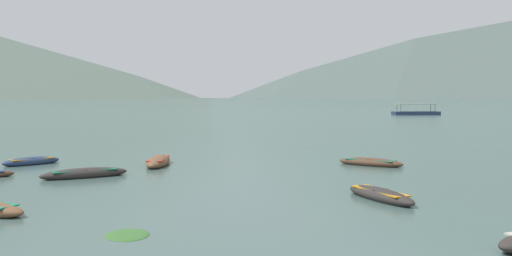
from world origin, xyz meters
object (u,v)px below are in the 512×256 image
at_px(rowboat_1, 31,162).
at_px(rowboat_8, 84,174).
at_px(ferry_0, 416,113).
at_px(rowboat_0, 380,195).
at_px(rowboat_6, 370,162).
at_px(rowboat_7, 158,162).

relative_size(rowboat_1, rowboat_8, 0.77).
relative_size(rowboat_1, ferry_0, 0.32).
distance_m(rowboat_0, rowboat_6, 10.82).
xyz_separation_m(rowboat_6, rowboat_7, (-12.44, -0.22, 0.04)).
xyz_separation_m(rowboat_0, rowboat_7, (-10.93, 10.50, 0.03)).
relative_size(rowboat_6, rowboat_7, 0.89).
bearing_deg(rowboat_1, rowboat_0, -29.68).
distance_m(rowboat_1, rowboat_6, 20.02).
height_order(rowboat_6, ferry_0, ferry_0).
bearing_deg(rowboat_1, rowboat_8, -45.82).
xyz_separation_m(rowboat_1, ferry_0, (44.78, 86.50, 0.27)).
height_order(rowboat_0, rowboat_6, rowboat_0).
relative_size(rowboat_7, ferry_0, 0.44).
distance_m(rowboat_0, rowboat_8, 14.68).
distance_m(rowboat_6, rowboat_8, 15.99).
bearing_deg(rowboat_7, rowboat_1, 179.65).
distance_m(rowboat_6, rowboat_7, 12.44).
bearing_deg(rowboat_8, rowboat_6, 19.02).
height_order(rowboat_6, rowboat_8, rowboat_8).
relative_size(rowboat_6, rowboat_8, 0.94).
bearing_deg(rowboat_1, rowboat_6, 0.49).
relative_size(rowboat_1, rowboat_7, 0.73).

